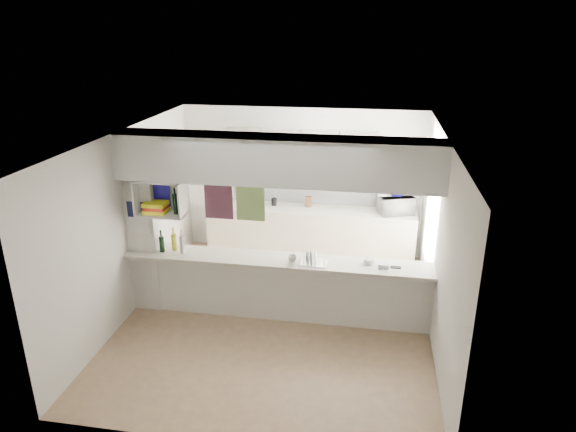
% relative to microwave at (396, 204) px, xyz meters
% --- Properties ---
extents(floor, '(4.80, 4.80, 0.00)m').
position_rel_microwave_xyz_m(floor, '(-1.64, -2.11, -1.07)').
color(floor, '#927055').
rests_on(floor, ground).
extents(ceiling, '(4.80, 4.80, 0.00)m').
position_rel_microwave_xyz_m(ceiling, '(-1.64, -2.11, 1.53)').
color(ceiling, white).
rests_on(ceiling, wall_back).
extents(wall_back, '(4.20, 0.00, 4.20)m').
position_rel_microwave_xyz_m(wall_back, '(-1.64, 0.29, 0.23)').
color(wall_back, silver).
rests_on(wall_back, floor).
extents(wall_left, '(0.00, 4.80, 4.80)m').
position_rel_microwave_xyz_m(wall_left, '(-3.74, -2.11, 0.23)').
color(wall_left, silver).
rests_on(wall_left, floor).
extents(wall_right, '(0.00, 4.80, 4.80)m').
position_rel_microwave_xyz_m(wall_right, '(0.46, -2.11, 0.23)').
color(wall_right, silver).
rests_on(wall_right, floor).
extents(servery_partition, '(4.20, 0.50, 2.60)m').
position_rel_microwave_xyz_m(servery_partition, '(-1.81, -2.10, 0.59)').
color(servery_partition, silver).
rests_on(servery_partition, floor).
extents(cubby_shelf, '(0.65, 0.35, 0.50)m').
position_rel_microwave_xyz_m(cubby_shelf, '(-3.20, -2.17, 0.64)').
color(cubby_shelf, white).
rests_on(cubby_shelf, bulkhead).
extents(kitchen_run, '(3.60, 0.63, 2.24)m').
position_rel_microwave_xyz_m(kitchen_run, '(-1.48, 0.03, -0.25)').
color(kitchen_run, beige).
rests_on(kitchen_run, floor).
extents(microwave, '(0.65, 0.54, 0.31)m').
position_rel_microwave_xyz_m(microwave, '(0.00, 0.00, 0.00)').
color(microwave, white).
rests_on(microwave, bench_top).
extents(bowl, '(0.28, 0.28, 0.07)m').
position_rel_microwave_xyz_m(bowl, '(0.01, 0.01, 0.19)').
color(bowl, '#140C8E').
rests_on(bowl, microwave).
extents(dish_rack, '(0.38, 0.30, 0.19)m').
position_rel_microwave_xyz_m(dish_rack, '(-1.12, -2.15, -0.08)').
color(dish_rack, silver).
rests_on(dish_rack, breakfast_bar).
extents(cup, '(0.15, 0.15, 0.09)m').
position_rel_microwave_xyz_m(cup, '(-1.41, -2.18, -0.10)').
color(cup, white).
rests_on(cup, dish_rack).
extents(wine_bottles, '(0.37, 0.15, 0.36)m').
position_rel_microwave_xyz_m(wine_bottles, '(-3.10, -2.11, -0.02)').
color(wine_bottles, black).
rests_on(wine_bottles, breakfast_bar).
extents(plastic_tubs, '(0.49, 0.22, 0.07)m').
position_rel_microwave_xyz_m(plastic_tubs, '(-0.31, -2.08, -0.12)').
color(plastic_tubs, silver).
rests_on(plastic_tubs, breakfast_bar).
extents(utensil_jar, '(0.10, 0.10, 0.13)m').
position_rel_microwave_xyz_m(utensil_jar, '(-2.09, 0.04, -0.09)').
color(utensil_jar, black).
rests_on(utensil_jar, bench_top).
extents(knife_block, '(0.10, 0.09, 0.19)m').
position_rel_microwave_xyz_m(knife_block, '(-1.49, 0.07, -0.06)').
color(knife_block, brown).
rests_on(knife_block, bench_top).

